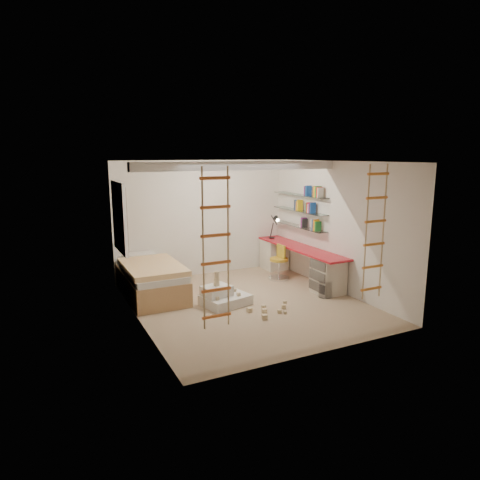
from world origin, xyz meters
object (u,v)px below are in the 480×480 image
swivel_chair (279,267)px  play_platform (223,297)px  desk (299,262)px  bed (151,279)px

swivel_chair → play_platform: size_ratio=0.83×
swivel_chair → play_platform: swivel_chair is taller
desk → swivel_chair: swivel_chair is taller
desk → bed: 3.22m
desk → bed: (-3.20, 0.36, -0.07)m
bed → swivel_chair: size_ratio=2.58×
bed → play_platform: (1.05, -1.09, -0.19)m
bed → swivel_chair: (2.83, -0.13, -0.04)m
desk → bed: size_ratio=1.40×
desk → play_platform: 2.28m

